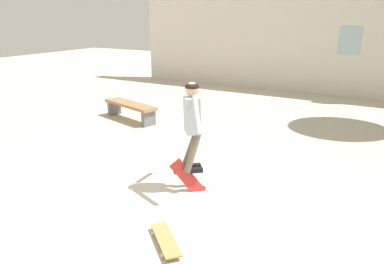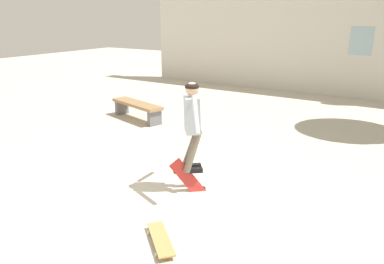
{
  "view_description": "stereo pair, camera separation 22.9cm",
  "coord_description": "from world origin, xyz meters",
  "px_view_note": "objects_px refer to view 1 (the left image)",
  "views": [
    {
      "loc": [
        3.39,
        -4.17,
        2.78
      ],
      "look_at": [
        0.6,
        0.72,
        0.99
      ],
      "focal_mm": 35.0,
      "sensor_mm": 36.0,
      "label": 1
    },
    {
      "loc": [
        3.59,
        -4.05,
        2.78
      ],
      "look_at": [
        0.6,
        0.72,
        0.99
      ],
      "focal_mm": 35.0,
      "sensor_mm": 36.0,
      "label": 2
    }
  ],
  "objects_px": {
    "skateboard_resting": "(166,239)",
    "park_bench": "(130,108)",
    "skater": "(192,119)",
    "skateboard_flipping": "(190,181)"
  },
  "relations": [
    {
      "from": "skateboard_flipping",
      "to": "skateboard_resting",
      "type": "relative_size",
      "value": 1.09
    },
    {
      "from": "skater",
      "to": "skateboard_flipping",
      "type": "bearing_deg",
      "value": -119.65
    },
    {
      "from": "park_bench",
      "to": "skater",
      "type": "xyz_separation_m",
      "value": [
        3.55,
        -2.84,
        0.86
      ]
    },
    {
      "from": "park_bench",
      "to": "skateboard_resting",
      "type": "bearing_deg",
      "value": -31.41
    },
    {
      "from": "skater",
      "to": "skateboard_flipping",
      "type": "xyz_separation_m",
      "value": [
        0.02,
        -0.09,
        -1.02
      ]
    },
    {
      "from": "skateboard_resting",
      "to": "park_bench",
      "type": "bearing_deg",
      "value": 174.34
    },
    {
      "from": "skater",
      "to": "skateboard_resting",
      "type": "bearing_deg",
      "value": -111.8
    },
    {
      "from": "park_bench",
      "to": "skater",
      "type": "relative_size",
      "value": 1.29
    },
    {
      "from": "skater",
      "to": "skateboard_flipping",
      "type": "distance_m",
      "value": 1.03
    },
    {
      "from": "skater",
      "to": "skateboard_resting",
      "type": "height_order",
      "value": "skater"
    }
  ]
}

